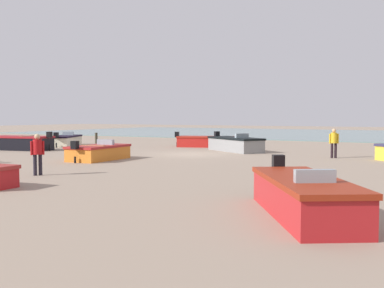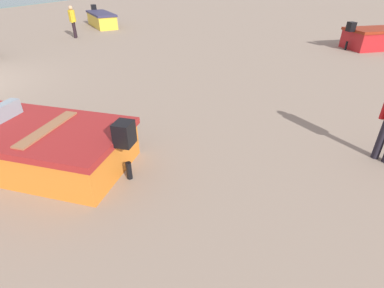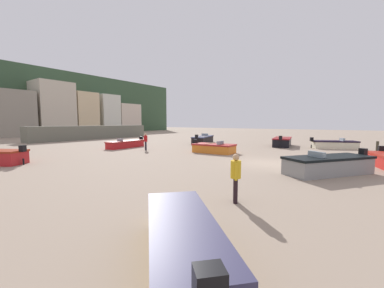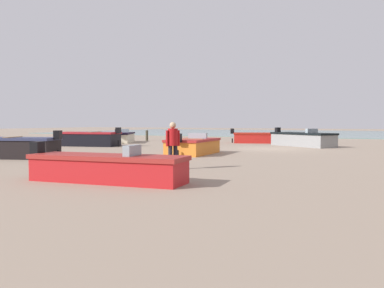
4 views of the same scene
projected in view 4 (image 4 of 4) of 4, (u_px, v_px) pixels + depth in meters
name	position (u px, v px, depth m)	size (l,w,h in m)	color
ground_plane	(270.00, 149.00, 24.27)	(160.00, 160.00, 0.00)	gray
tidal_water	(335.00, 133.00, 56.71)	(80.00, 36.00, 0.06)	slate
boat_grey_1	(302.00, 139.00, 26.78)	(4.75, 4.00, 1.24)	gray
boat_black_2	(88.00, 139.00, 27.13)	(4.61, 2.49, 1.27)	black
boat_red_3	(107.00, 168.00, 10.81)	(4.72, 1.65, 1.05)	red
boat_black_4	(0.00, 147.00, 18.03)	(5.56, 3.08, 1.25)	black
boat_cream_5	(122.00, 137.00, 31.87)	(3.14, 4.32, 1.11)	beige
boat_orange_7	(193.00, 146.00, 20.21)	(1.95, 3.90, 1.10)	orange
boat_red_8	(262.00, 138.00, 31.06)	(4.69, 2.95, 1.12)	red
mooring_post_near_water	(147.00, 135.00, 34.89)	(0.22, 0.22, 0.91)	#3E392B
beach_walker_distant	(173.00, 142.00, 13.64)	(0.47, 0.50, 1.62)	black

